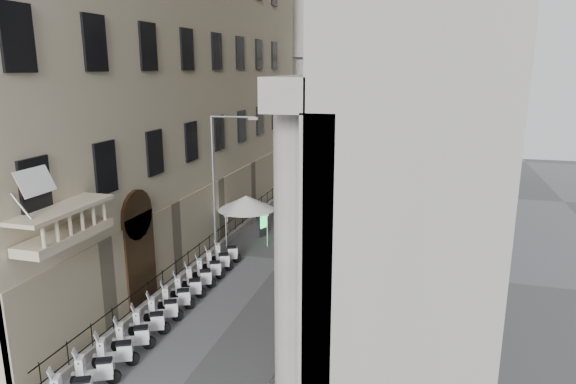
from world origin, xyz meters
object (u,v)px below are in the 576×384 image
info_kiosk (262,223)px  pedestrian_a (327,233)px  street_lamp (219,176)px  pedestrian_b (351,217)px  security_tent (252,205)px

info_kiosk → pedestrian_a: info_kiosk is taller
street_lamp → pedestrian_b: bearing=47.7°
info_kiosk → pedestrian_a: (4.61, -0.89, -0.02)m
pedestrian_a → pedestrian_b: bearing=-120.2°
info_kiosk → pedestrian_a: 4.69m
security_tent → street_lamp: size_ratio=0.44×
security_tent → info_kiosk: security_tent is taller
security_tent → pedestrian_a: bearing=5.8°
pedestrian_a → pedestrian_b: size_ratio=1.02×
street_lamp → pedestrian_b: size_ratio=4.77×
pedestrian_b → security_tent: bearing=81.6°
info_kiosk → pedestrian_a: bearing=10.2°
info_kiosk → pedestrian_b: size_ratio=1.03×
street_lamp → pedestrian_a: (5.53, 3.90, -4.16)m
info_kiosk → pedestrian_b: (5.49, 3.21, -0.04)m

